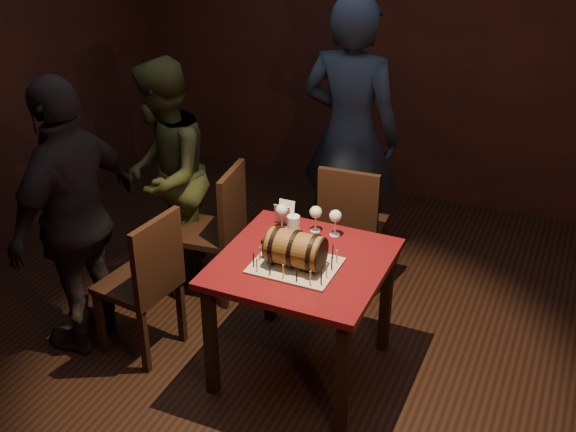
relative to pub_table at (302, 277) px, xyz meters
The scene contains 16 objects.
room_shell 0.77m from the pub_table, 159.04° to the left, with size 5.04×5.04×2.80m.
pub_table is the anchor object (origin of this frame).
cake_board 0.14m from the pub_table, 97.69° to the right, with size 0.45×0.35×0.01m, color #A59B85.
barrel_cake 0.23m from the pub_table, 98.11° to the right, with size 0.36×0.21×0.21m.
birthday_candles 0.18m from the pub_table, 97.69° to the right, with size 0.40×0.30×0.09m.
wine_glass_left 0.43m from the pub_table, 132.17° to the left, with size 0.07×0.07×0.16m.
wine_glass_mid 0.40m from the pub_table, 99.98° to the left, with size 0.07×0.07×0.16m.
wine_glass_right 0.41m from the pub_table, 79.25° to the left, with size 0.07×0.07×0.16m.
pint_of_ale 0.29m from the pub_table, 125.99° to the left, with size 0.07×0.07×0.15m.
menu_card 0.47m from the pub_table, 127.17° to the left, with size 0.10×0.05×0.13m, color white, non-canonical shape.
chair_back 0.93m from the pub_table, 92.34° to the left, with size 0.43×0.43×0.93m.
chair_left_rear 0.98m from the pub_table, 147.29° to the left, with size 0.44×0.44×0.93m.
chair_left_front 0.92m from the pub_table, 167.04° to the right, with size 0.45×0.45×0.93m.
person_back 1.37m from the pub_table, 98.69° to the left, with size 0.70×0.46×1.93m, color #1B2537.
person_left_rear 1.37m from the pub_table, 155.35° to the left, with size 0.76×0.59×1.57m, color #3A4020.
person_left_front 1.36m from the pub_table, 169.42° to the right, with size 0.99×0.41×1.69m, color black.
Camera 1 is at (1.39, -3.13, 2.80)m, focal length 45.00 mm.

